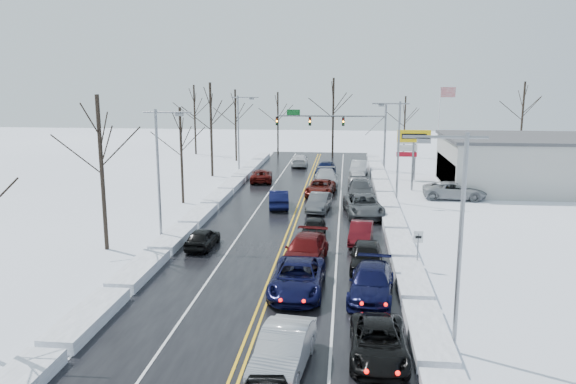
# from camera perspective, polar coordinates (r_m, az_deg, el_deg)

# --- Properties ---
(ground) EXTENTS (160.00, 160.00, 0.00)m
(ground) POSITION_cam_1_polar(r_m,az_deg,el_deg) (41.46, 0.29, -3.86)
(ground) COLOR white
(ground) RESTS_ON ground
(road_surface) EXTENTS (14.00, 84.00, 0.01)m
(road_surface) POSITION_cam_1_polar(r_m,az_deg,el_deg) (43.38, 0.56, -3.15)
(road_surface) COLOR black
(road_surface) RESTS_ON ground
(snow_bank_left) EXTENTS (1.64, 72.00, 0.59)m
(snow_bank_left) POSITION_cam_1_polar(r_m,az_deg,el_deg) (44.73, -9.20, -2.86)
(snow_bank_left) COLOR white
(snow_bank_left) RESTS_ON ground
(snow_bank_right) EXTENTS (1.64, 72.00, 0.59)m
(snow_bank_right) POSITION_cam_1_polar(r_m,az_deg,el_deg) (43.35, 10.62, -3.37)
(snow_bank_right) COLOR white
(snow_bank_right) RESTS_ON ground
(traffic_signal_mast) EXTENTS (13.28, 0.39, 8.00)m
(traffic_signal_mast) POSITION_cam_1_polar(r_m,az_deg,el_deg) (67.99, 5.58, 6.82)
(traffic_signal_mast) COLOR slate
(traffic_signal_mast) RESTS_ON ground
(tires_plus_sign) EXTENTS (3.20, 0.34, 6.00)m
(tires_plus_sign) POSITION_cam_1_polar(r_m,az_deg,el_deg) (56.47, 12.66, 5.15)
(tires_plus_sign) COLOR slate
(tires_plus_sign) RESTS_ON ground
(used_vehicles_sign) EXTENTS (2.20, 0.22, 4.65)m
(used_vehicles_sign) POSITION_cam_1_polar(r_m,az_deg,el_deg) (62.59, 11.98, 4.23)
(used_vehicles_sign) COLOR slate
(used_vehicles_sign) RESTS_ON ground
(speed_limit_sign) EXTENTS (0.55, 0.09, 2.35)m
(speed_limit_sign) POSITION_cam_1_polar(r_m,az_deg,el_deg) (33.40, 13.08, -5.08)
(speed_limit_sign) COLOR slate
(speed_limit_sign) RESTS_ON ground
(flagpole) EXTENTS (1.87, 1.20, 10.00)m
(flagpole) POSITION_cam_1_polar(r_m,az_deg,el_deg) (70.85, 15.20, 7.03)
(flagpole) COLOR silver
(flagpole) RESTS_ON ground
(dealership_building) EXTENTS (20.40, 12.40, 5.30)m
(dealership_building) POSITION_cam_1_polar(r_m,az_deg,el_deg) (61.71, 24.89, 2.69)
(dealership_building) COLOR #A5A5A0
(dealership_building) RESTS_ON ground
(streetlight_se) EXTENTS (3.20, 0.25, 9.00)m
(streetlight_se) POSITION_cam_1_polar(r_m,az_deg,el_deg) (22.92, 16.71, -3.37)
(streetlight_se) COLOR slate
(streetlight_se) RESTS_ON ground
(streetlight_ne) EXTENTS (3.20, 0.25, 9.00)m
(streetlight_ne) POSITION_cam_1_polar(r_m,az_deg,el_deg) (50.29, 10.94, 4.82)
(streetlight_ne) COLOR slate
(streetlight_ne) RESTS_ON ground
(streetlight_sw) EXTENTS (3.20, 0.25, 9.00)m
(streetlight_sw) POSITION_cam_1_polar(r_m,az_deg,el_deg) (38.25, -12.79, 2.68)
(streetlight_sw) COLOR slate
(streetlight_sw) RESTS_ON ground
(streetlight_nw) EXTENTS (3.20, 0.25, 9.00)m
(streetlight_nw) POSITION_cam_1_polar(r_m,az_deg,el_deg) (65.20, -4.90, 6.49)
(streetlight_nw) COLOR slate
(streetlight_nw) RESTS_ON ground
(tree_left_b) EXTENTS (4.00, 4.00, 10.00)m
(tree_left_b) POSITION_cam_1_polar(r_m,az_deg,el_deg) (37.37, -18.56, 4.76)
(tree_left_b) COLOR #2D231C
(tree_left_b) RESTS_ON ground
(tree_left_c) EXTENTS (3.40, 3.40, 8.50)m
(tree_left_c) POSITION_cam_1_polar(r_m,az_deg,el_deg) (50.18, -10.84, 5.54)
(tree_left_c) COLOR #2D231C
(tree_left_c) RESTS_ON ground
(tree_left_d) EXTENTS (4.20, 4.20, 10.50)m
(tree_left_d) POSITION_cam_1_polar(r_m,az_deg,el_deg) (63.72, -7.86, 8.13)
(tree_left_d) COLOR #2D231C
(tree_left_d) RESTS_ON ground
(tree_left_e) EXTENTS (3.80, 3.80, 9.50)m
(tree_left_e) POSITION_cam_1_polar(r_m,az_deg,el_deg) (75.37, -5.36, 8.17)
(tree_left_e) COLOR #2D231C
(tree_left_e) RESTS_ON ground
(tree_far_a) EXTENTS (4.00, 4.00, 10.00)m
(tree_far_a) POSITION_cam_1_polar(r_m,az_deg,el_deg) (82.84, -9.49, 8.61)
(tree_far_a) COLOR #2D231C
(tree_far_a) RESTS_ON ground
(tree_far_b) EXTENTS (3.60, 3.60, 9.00)m
(tree_far_b) POSITION_cam_1_polar(r_m,az_deg,el_deg) (81.53, -1.04, 8.22)
(tree_far_b) COLOR #2D231C
(tree_far_b) RESTS_ON ground
(tree_far_c) EXTENTS (4.40, 4.40, 11.00)m
(tree_far_c) POSITION_cam_1_polar(r_m,az_deg,el_deg) (78.87, 4.63, 9.09)
(tree_far_c) COLOR #2D231C
(tree_far_c) RESTS_ON ground
(tree_far_d) EXTENTS (3.40, 3.40, 8.50)m
(tree_far_d) POSITION_cam_1_polar(r_m,az_deg,el_deg) (80.83, 11.80, 7.71)
(tree_far_d) COLOR #2D231C
(tree_far_d) RESTS_ON ground
(tree_far_e) EXTENTS (4.20, 4.20, 10.50)m
(tree_far_e) POSITION_cam_1_polar(r_m,az_deg,el_deg) (84.35, 22.79, 8.16)
(tree_far_e) COLOR #2D231C
(tree_far_e) RESTS_ON ground
(queued_car_1) EXTENTS (2.31, 5.19, 1.66)m
(queued_car_1) POSITION_cam_1_polar(r_m,az_deg,el_deg) (22.58, -0.47, -17.65)
(queued_car_1) COLOR #9EA0A5
(queued_car_1) RESTS_ON ground
(queued_car_2) EXTENTS (2.77, 5.85, 1.61)m
(queued_car_2) POSITION_cam_1_polar(r_m,az_deg,el_deg) (29.76, 0.97, -10.18)
(queued_car_2) COLOR black
(queued_car_2) RESTS_ON ground
(queued_car_3) EXTENTS (2.91, 5.87, 1.64)m
(queued_car_3) POSITION_cam_1_polar(r_m,az_deg,el_deg) (34.20, 1.76, -7.25)
(queued_car_3) COLOR #4A090A
(queued_car_3) RESTS_ON ground
(queued_car_4) EXTENTS (1.78, 4.03, 1.35)m
(queued_car_4) POSITION_cam_1_polar(r_m,az_deg,el_deg) (39.53, 2.57, -4.64)
(queued_car_4) COLOR black
(queued_car_4) RESTS_ON ground
(queued_car_5) EXTENTS (2.13, 4.69, 1.49)m
(queued_car_5) POSITION_cam_1_polar(r_m,az_deg,el_deg) (47.31, 3.15, -1.93)
(queued_car_5) COLOR #414346
(queued_car_5) RESTS_ON ground
(queued_car_6) EXTENTS (2.93, 5.54, 1.48)m
(queued_car_6) POSITION_cam_1_polar(r_m,az_deg,el_deg) (53.52, 3.30, -0.35)
(queued_car_6) COLOR #4E100A
(queued_car_6) RESTS_ON ground
(queued_car_7) EXTENTS (2.66, 5.86, 1.66)m
(queued_car_7) POSITION_cam_1_polar(r_m,az_deg,el_deg) (58.38, 3.88, 0.65)
(queued_car_7) COLOR #AAADB2
(queued_car_7) RESTS_ON ground
(queued_car_8) EXTENTS (2.49, 5.20, 1.71)m
(queued_car_8) POSITION_cam_1_polar(r_m,az_deg,el_deg) (64.11, 3.82, 1.63)
(queued_car_8) COLOR #0B1233
(queued_car_8) RESTS_ON ground
(queued_car_10) EXTENTS (2.32, 4.95, 1.37)m
(queued_car_10) POSITION_cam_1_polar(r_m,az_deg,el_deg) (23.70, 9.12, -16.31)
(queued_car_10) COLOR black
(queued_car_10) RESTS_ON ground
(queued_car_11) EXTENTS (2.71, 5.55, 1.55)m
(queued_car_11) POSITION_cam_1_polar(r_m,az_deg,el_deg) (29.47, 8.43, -10.53)
(queued_car_11) COLOR black
(queued_car_11) RESTS_ON ground
(queued_car_12) EXTENTS (2.09, 4.72, 1.58)m
(queued_car_12) POSITION_cam_1_polar(r_m,az_deg,el_deg) (33.51, 7.93, -7.76)
(queued_car_12) COLOR black
(queued_car_12) RESTS_ON ground
(queued_car_13) EXTENTS (1.86, 4.31, 1.38)m
(queued_car_13) POSITION_cam_1_polar(r_m,az_deg,el_deg) (38.70, 7.40, -5.09)
(queued_car_13) COLOR #44090E
(queued_car_13) RESTS_ON ground
(queued_car_14) EXTENTS (3.51, 6.42, 1.70)m
(queued_car_14) POSITION_cam_1_polar(r_m,az_deg,el_deg) (46.08, 7.64, -2.39)
(queued_car_14) COLOR #404345
(queued_car_14) RESTS_ON ground
(queued_car_15) EXTENTS (2.29, 5.62, 1.63)m
(queued_car_15) POSITION_cam_1_polar(r_m,az_deg,el_deg) (52.87, 7.29, -0.57)
(queued_car_15) COLOR #393C3E
(queued_car_15) RESTS_ON ground
(queued_car_16) EXTENTS (2.15, 5.09, 1.72)m
(queued_car_16) POSITION_cam_1_polar(r_m,az_deg,el_deg) (56.90, 7.11, 0.30)
(queued_car_16) COLOR silver
(queued_car_16) RESTS_ON ground
(queued_car_17) EXTENTS (2.29, 5.21, 1.67)m
(queued_car_17) POSITION_cam_1_polar(r_m,az_deg,el_deg) (65.06, 7.22, 1.71)
(queued_car_17) COLOR #96989D
(queued_car_17) RESTS_ON ground
(oncoming_car_0) EXTENTS (2.27, 4.88, 1.55)m
(oncoming_car_0) POSITION_cam_1_polar(r_m,az_deg,el_deg) (48.57, -0.96, -1.56)
(oncoming_car_0) COLOR black
(oncoming_car_0) RESTS_ON ground
(oncoming_car_1) EXTENTS (2.76, 5.10, 1.36)m
(oncoming_car_1) POSITION_cam_1_polar(r_m,az_deg,el_deg) (60.53, -2.71, 1.05)
(oncoming_car_1) COLOR #4C0D0A
(oncoming_car_1) RESTS_ON ground
(oncoming_car_2) EXTENTS (2.31, 5.19, 1.48)m
(oncoming_car_2) POSITION_cam_1_polar(r_m,az_deg,el_deg) (71.12, 1.18, 2.64)
(oncoming_car_2) COLOR silver
(oncoming_car_2) RESTS_ON ground
(oncoming_car_3) EXTENTS (1.80, 3.99, 1.33)m
(oncoming_car_3) POSITION_cam_1_polar(r_m,az_deg,el_deg) (37.62, -8.64, -5.61)
(oncoming_car_3) COLOR black
(oncoming_car_3) RESTS_ON ground
(parked_car_0) EXTENTS (5.88, 2.97, 1.59)m
(parked_car_0) POSITION_cam_1_polar(r_m,az_deg,el_deg) (54.11, 16.50, -0.68)
(parked_car_0) COLOR #93969A
(parked_car_0) RESTS_ON ground
(parked_car_1) EXTENTS (2.30, 5.01, 1.42)m
(parked_car_1) POSITION_cam_1_polar(r_m,az_deg,el_deg) (57.49, 18.78, -0.12)
(parked_car_1) COLOR #393B3D
(parked_car_1) RESTS_ON ground
(parked_car_2) EXTENTS (2.23, 4.86, 1.62)m
(parked_car_2) POSITION_cam_1_polar(r_m,az_deg,el_deg) (63.98, 16.00, 1.18)
(parked_car_2) COLOR #95979C
(parked_car_2) RESTS_ON ground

